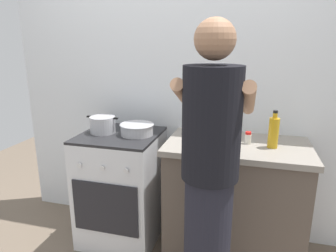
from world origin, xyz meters
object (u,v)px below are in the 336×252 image
(oil_bottle, at_px, (274,132))
(person, at_px, (209,183))
(mixing_bowl, at_px, (137,129))
(spice_bottle, at_px, (248,138))
(stove_range, at_px, (122,186))
(pot, at_px, (103,125))
(utensil_crock, at_px, (208,121))

(oil_bottle, height_order, person, person)
(mixing_bowl, height_order, person, person)
(spice_bottle, height_order, person, person)
(stove_range, xyz_separation_m, spice_bottle, (0.97, 0.02, 0.49))
(pot, distance_m, person, 1.10)
(utensil_crock, height_order, person, person)
(utensil_crock, distance_m, person, 0.83)
(stove_range, height_order, pot, pot)
(spice_bottle, relative_size, oil_bottle, 0.34)
(spice_bottle, distance_m, oil_bottle, 0.18)
(oil_bottle, bearing_deg, person, -121.07)
(mixing_bowl, relative_size, oil_bottle, 1.03)
(spice_bottle, relative_size, person, 0.05)
(spice_bottle, bearing_deg, stove_range, -178.83)
(stove_range, bearing_deg, pot, -179.84)
(utensil_crock, bearing_deg, oil_bottle, -26.17)
(stove_range, bearing_deg, utensil_crock, 17.56)
(spice_bottle, bearing_deg, mixing_bowl, -179.73)
(mixing_bowl, bearing_deg, pot, -176.69)
(oil_bottle, bearing_deg, spice_bottle, 165.71)
(utensil_crock, xyz_separation_m, spice_bottle, (0.31, -0.19, -0.06))
(stove_range, bearing_deg, mixing_bowl, 6.44)
(stove_range, distance_m, mixing_bowl, 0.52)
(pot, distance_m, utensil_crock, 0.83)
(pot, xyz_separation_m, mixing_bowl, (0.28, 0.02, -0.02))
(utensil_crock, bearing_deg, person, -81.29)
(stove_range, distance_m, spice_bottle, 1.09)
(pot, bearing_deg, spice_bottle, 1.04)
(stove_range, xyz_separation_m, oil_bottle, (1.13, -0.02, 0.56))
(mixing_bowl, height_order, oil_bottle, oil_bottle)
(pot, bearing_deg, oil_bottle, -0.95)
(spice_bottle, height_order, oil_bottle, oil_bottle)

